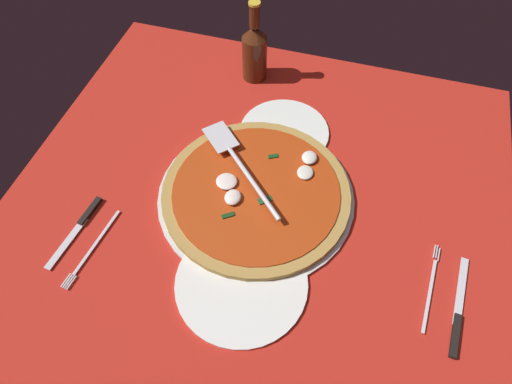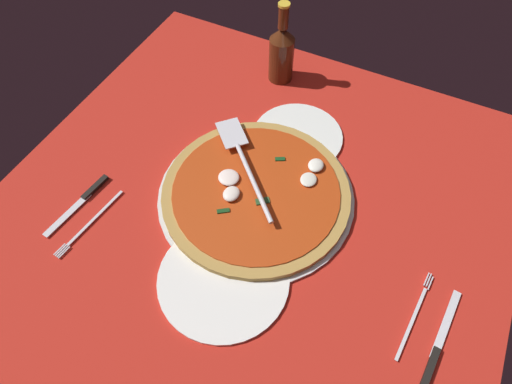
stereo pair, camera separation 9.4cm
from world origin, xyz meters
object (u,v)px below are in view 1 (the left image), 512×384
object	(u,v)px
dinner_plate_left	(284,132)
dinner_plate_right	(241,283)
pizza_server	(240,164)
place_setting_far	(444,302)
beer_bottle	(255,51)
pizza	(256,192)
place_setting_near	(86,237)

from	to	relation	value
dinner_plate_left	dinner_plate_right	bearing A→B (deg)	2.46
pizza_server	dinner_plate_right	bearing A→B (deg)	151.98
pizza_server	place_setting_far	world-z (taller)	pizza_server
dinner_plate_left	place_setting_far	bearing A→B (deg)	49.93
dinner_plate_right	pizza_server	xyz separation A→B (cm)	(-24.24, -7.89, 3.96)
dinner_plate_right	beer_bottle	world-z (taller)	beer_bottle
dinner_plate_right	pizza	distance (cm)	20.14
pizza	place_setting_far	distance (cm)	41.91
dinner_plate_right	dinner_plate_left	bearing A→B (deg)	-177.54
dinner_plate_right	pizza_server	world-z (taller)	pizza_server
dinner_plate_right	place_setting_far	world-z (taller)	place_setting_far
pizza_server	beer_bottle	distance (cm)	33.25
pizza_server	place_setting_far	bearing A→B (deg)	-157.19
pizza_server	place_setting_far	distance (cm)	48.20
dinner_plate_left	place_setting_near	world-z (taller)	place_setting_near
place_setting_near	beer_bottle	xyz separation A→B (cm)	(-56.00, 18.85, 7.90)
beer_bottle	pizza	bearing A→B (deg)	16.91
dinner_plate_left	pizza	distance (cm)	19.59
dinner_plate_right	place_setting_near	xyz separation A→B (cm)	(-0.69, -32.96, -0.15)
dinner_plate_left	pizza	world-z (taller)	pizza
pizza_server	beer_bottle	size ratio (longest dim) A/B	1.09
pizza_server	beer_bottle	xyz separation A→B (cm)	(-32.44, -6.22, 3.79)
dinner_plate_right	place_setting_near	size ratio (longest dim) A/B	1.14
pizza	dinner_plate_right	bearing A→B (deg)	8.37
pizza	place_setting_near	bearing A→B (deg)	-57.42
dinner_plate_left	pizza_server	world-z (taller)	pizza_server
dinner_plate_left	place_setting_near	bearing A→B (deg)	-38.94
place_setting_far	dinner_plate_right	bearing A→B (deg)	105.49
pizza	place_setting_near	world-z (taller)	pizza
place_setting_far	place_setting_near	bearing A→B (deg)	99.97
place_setting_far	beer_bottle	size ratio (longest dim) A/B	0.98
dinner_plate_right	pizza	world-z (taller)	pizza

